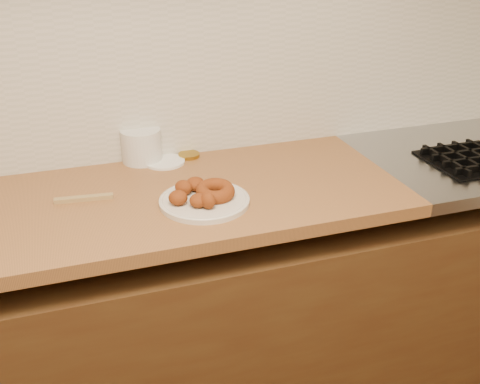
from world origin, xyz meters
name	(u,v)px	position (x,y,z in m)	size (l,w,h in m)	color
wall_back	(201,17)	(0.00, 2.00, 1.35)	(4.00, 0.02, 2.70)	#B4A58B
base_cabinet	(233,319)	(0.00, 1.69, 0.39)	(3.60, 0.60, 0.77)	#4C3318
butcher_block	(6,223)	(-0.65, 1.69, 0.88)	(2.30, 0.62, 0.04)	#955C30
backsplash	(204,65)	(0.00, 1.99, 1.20)	(3.60, 0.02, 0.60)	beige
donut_plate	(204,201)	(-0.11, 1.59, 0.91)	(0.26, 0.26, 0.01)	beige
ring_donut	(215,191)	(-0.08, 1.59, 0.93)	(0.11, 0.11, 0.04)	maroon
fried_dough_chunks	(192,193)	(-0.15, 1.60, 0.94)	(0.14, 0.19, 0.05)	maroon
plastic_tub	(141,145)	(-0.23, 1.96, 0.95)	(0.13, 0.13, 0.11)	silver
tub_lid	(165,162)	(-0.16, 1.92, 0.90)	(0.13, 0.13, 0.01)	white
brass_jar_lid	(189,155)	(-0.07, 1.95, 0.91)	(0.07, 0.07, 0.01)	olive
wooden_utensil	(84,198)	(-0.44, 1.72, 0.91)	(0.17, 0.02, 0.01)	#9A7C4A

